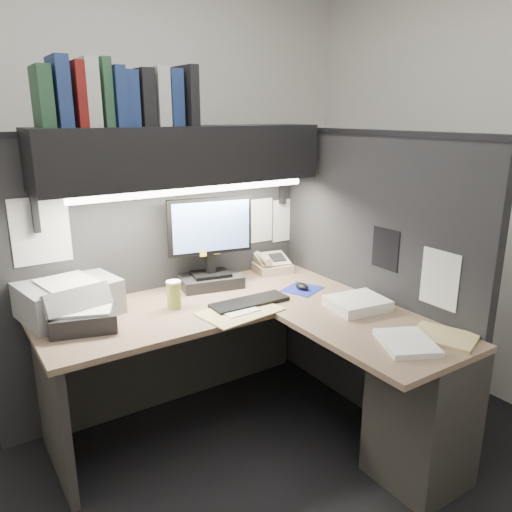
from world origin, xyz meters
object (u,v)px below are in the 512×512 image
Objects in this scene: desk at (312,377)px; telephone at (271,264)px; printer at (68,297)px; overhead_shelf at (184,155)px; coffee_cup at (174,296)px; monitor at (211,252)px; notebook_stack at (84,319)px; keyboard at (250,302)px.

telephone is at bearing 68.78° from desk.
telephone is 1.27m from printer.
coffee_cup is at bearing -132.64° from overhead_shelf.
overhead_shelf reaches higher than monitor.
monitor is 3.83× the size of coffee_cup.
monitor is 2.31× the size of telephone.
overhead_shelf is 3.48× the size of printer.
monitor is 1.19× the size of printer.
overhead_shelf is at bearing 16.24° from notebook_stack.
desk is 1.14m from notebook_stack.
printer reaches higher than telephone.
notebook_stack is (-0.94, 0.57, 0.33)m from desk.
keyboard is 0.40m from coffee_cup.
overhead_shelf is at bearing -163.83° from telephone.
notebook_stack reaches higher than desk.
printer is at bearing 177.48° from overhead_shelf.
overhead_shelf is 2.94× the size of monitor.
overhead_shelf is 0.95m from telephone.
printer is (-1.27, -0.03, 0.04)m from telephone.
telephone is at bearing 17.37° from coffee_cup.
overhead_shelf is at bearing -12.60° from printer.
overhead_shelf is 0.95m from printer.
desk is 0.91m from monitor.
overhead_shelf reaches higher than desk.
overhead_shelf is 0.86m from keyboard.
overhead_shelf is 11.24× the size of coffee_cup.
overhead_shelf reaches higher than notebook_stack.
telephone is 1.66× the size of coffee_cup.
printer is at bearing 95.43° from notebook_stack.
printer is (-0.48, 0.22, 0.02)m from coffee_cup.
monitor is 1.23× the size of keyboard.
telephone is 0.51× the size of printer.
keyboard reaches higher than desk.
notebook_stack is at bearing 169.02° from keyboard.
desk is 5.72× the size of notebook_stack.
desk is 7.43× the size of telephone.
coffee_cup is (-0.32, -0.19, -0.14)m from monitor.
keyboard is at bearing 106.39° from desk.
overhead_shelf is 0.75m from coffee_cup.
printer is at bearing 140.77° from desk.
keyboard is (0.19, -0.36, -0.76)m from overhead_shelf.
keyboard is (0.04, -0.36, -0.20)m from monitor.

